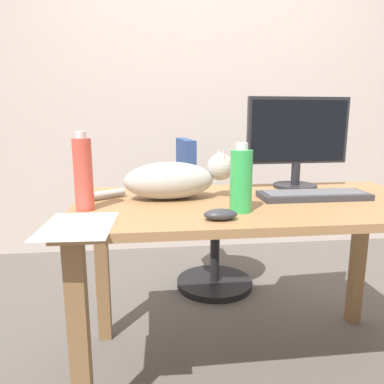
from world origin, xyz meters
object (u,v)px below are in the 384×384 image
object	(u,v)px
monitor	(298,139)
cat	(175,179)
office_chair	(207,225)
spray_bottle	(83,174)
computer_mouse	(220,214)
water_bottle	(241,180)
keyboard	(313,195)

from	to	relation	value
monitor	cat	bearing A→B (deg)	-163.52
monitor	cat	distance (m)	0.62
office_chair	spray_bottle	bearing A→B (deg)	-124.25
computer_mouse	monitor	bearing A→B (deg)	47.70
computer_mouse	water_bottle	bearing A→B (deg)	47.01
office_chair	keyboard	world-z (taller)	office_chair
monitor	spray_bottle	world-z (taller)	monitor
computer_mouse	spray_bottle	xyz separation A→B (m)	(-0.45, 0.18, 0.11)
keyboard	computer_mouse	bearing A→B (deg)	-148.68
keyboard	office_chair	bearing A→B (deg)	111.75
office_chair	computer_mouse	bearing A→B (deg)	-97.07
office_chair	cat	size ratio (longest dim) A/B	1.54
keyboard	water_bottle	size ratio (longest dim) A/B	1.84
keyboard	water_bottle	distance (m)	0.40
monitor	computer_mouse	bearing A→B (deg)	-132.30
cat	keyboard	bearing A→B (deg)	-6.53
cat	computer_mouse	distance (m)	0.36
cat	spray_bottle	world-z (taller)	spray_bottle
cat	spray_bottle	xyz separation A→B (m)	(-0.33, -0.15, 0.05)
keyboard	computer_mouse	distance (m)	0.51
office_chair	spray_bottle	size ratio (longest dim) A/B	3.40
keyboard	computer_mouse	size ratio (longest dim) A/B	4.00
water_bottle	keyboard	bearing A→B (deg)	26.03
cat	water_bottle	xyz separation A→B (m)	(0.21, -0.23, 0.03)
keyboard	spray_bottle	size ratio (longest dim) A/B	1.58
monitor	office_chair	bearing A→B (deg)	121.32
monitor	spray_bottle	size ratio (longest dim) A/B	1.73
computer_mouse	water_bottle	world-z (taller)	water_bottle
monitor	water_bottle	xyz separation A→B (m)	(-0.37, -0.41, -0.11)
monitor	spray_bottle	bearing A→B (deg)	-160.75
monitor	water_bottle	world-z (taller)	monitor
computer_mouse	keyboard	bearing A→B (deg)	31.32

